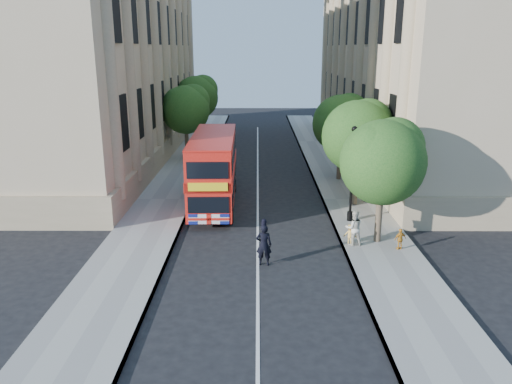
{
  "coord_description": "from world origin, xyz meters",
  "views": [
    {
      "loc": [
        -0.01,
        -19.62,
        9.14
      ],
      "look_at": [
        -0.09,
        4.02,
        2.3
      ],
      "focal_mm": 35.0,
      "sensor_mm": 36.0,
      "label": 1
    }
  ],
  "objects_px": {
    "lamp_post": "(352,178)",
    "woman_pedestrian": "(354,228)",
    "police_constable": "(264,245)",
    "box_van": "(217,163)",
    "double_decker_bus": "(214,168)"
  },
  "relations": [
    {
      "from": "double_decker_bus",
      "to": "woman_pedestrian",
      "type": "relative_size",
      "value": 5.39
    },
    {
      "from": "police_constable",
      "to": "double_decker_bus",
      "type": "bearing_deg",
      "value": -68.76
    },
    {
      "from": "police_constable",
      "to": "woman_pedestrian",
      "type": "xyz_separation_m",
      "value": [
        4.28,
        2.05,
        0.03
      ]
    },
    {
      "from": "lamp_post",
      "to": "woman_pedestrian",
      "type": "relative_size",
      "value": 3.04
    },
    {
      "from": "double_decker_bus",
      "to": "lamp_post",
      "type": "bearing_deg",
      "value": -22.83
    },
    {
      "from": "police_constable",
      "to": "lamp_post",
      "type": "bearing_deg",
      "value": -127.96
    },
    {
      "from": "double_decker_bus",
      "to": "box_van",
      "type": "bearing_deg",
      "value": 91.68
    },
    {
      "from": "lamp_post",
      "to": "police_constable",
      "type": "xyz_separation_m",
      "value": [
        -4.74,
        -5.51,
        -1.58
      ]
    },
    {
      "from": "double_decker_bus",
      "to": "woman_pedestrian",
      "type": "xyz_separation_m",
      "value": [
        7.14,
        -6.49,
        -1.35
      ]
    },
    {
      "from": "box_van",
      "to": "police_constable",
      "type": "distance_m",
      "value": 14.81
    },
    {
      "from": "police_constable",
      "to": "woman_pedestrian",
      "type": "height_order",
      "value": "police_constable"
    },
    {
      "from": "lamp_post",
      "to": "box_van",
      "type": "bearing_deg",
      "value": 131.39
    },
    {
      "from": "police_constable",
      "to": "box_van",
      "type": "bearing_deg",
      "value": -75.0
    },
    {
      "from": "lamp_post",
      "to": "woman_pedestrian",
      "type": "xyz_separation_m",
      "value": [
        -0.46,
        -3.47,
        -1.54
      ]
    },
    {
      "from": "lamp_post",
      "to": "double_decker_bus",
      "type": "xyz_separation_m",
      "value": [
        -7.6,
        3.02,
        -0.19
      ]
    }
  ]
}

